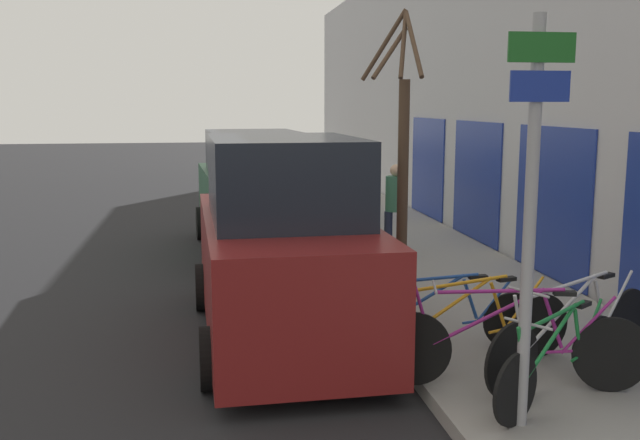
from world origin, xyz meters
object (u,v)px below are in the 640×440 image
Objects in this scene: bicycle_2 at (575,334)px; street_tree at (402,171)px; bicycle_1 at (512,346)px; pedestrian_far at (363,177)px; pedestrian_near at (395,203)px; bicycle_0 at (560,361)px; parked_car_0 at (283,250)px; signpost at (531,209)px; parked_car_1 at (253,196)px; bicycle_3 at (466,330)px; bicycle_4 at (442,319)px.

street_tree is at bearing -4.13° from bicycle_2.
bicycle_1 is 9.93m from pedestrian_far.
pedestrian_near is 0.93× the size of pedestrian_far.
street_tree is (-0.32, 2.71, 1.38)m from bicycle_1.
bicycle_1 is at bearing -83.20° from street_tree.
parked_car_0 is (-2.21, 2.50, 0.57)m from bicycle_0.
parked_car_1 is (-1.65, 8.21, -0.91)m from signpost.
signpost is 1.60m from bicycle_1.
bicycle_0 is 1.04m from bicycle_3.
pedestrian_near is (0.75, 6.76, -0.89)m from signpost.
signpost reaches higher than bicycle_1.
bicycle_0 is at bearing -155.44° from bicycle_4.
bicycle_4 is at bearing -9.36° from bicycle_0.
street_tree reaches higher than parked_car_0.
street_tree reaches higher than bicycle_2.
bicycle_0 is 1.03× the size of pedestrian_far.
signpost is 8.43m from parked_car_1.
pedestrian_near reaches higher than bicycle_4.
parked_car_1 is 2.73× the size of pedestrian_near.
bicycle_3 is 0.65× the size of street_tree.
bicycle_4 is 2.02m from parked_car_0.
street_tree reaches higher than bicycle_3.
parked_car_1 is at bearing -7.62° from bicycle_2.
parked_car_1 reaches higher than bicycle_2.
pedestrian_far is at bearing -27.94° from bicycle_2.
bicycle_1 is at bearing 72.38° from signpost.
parked_car_0 is at bearing 33.33° from bicycle_3.
parked_car_1 reaches higher than bicycle_4.
bicycle_0 is at bearing 102.29° from pedestrian_far.
parked_car_0 reaches higher than bicycle_0.
bicycle_3 is at bearing 98.68° from pedestrian_far.
bicycle_0 is at bearing -78.16° from street_tree.
parked_car_1 reaches higher than pedestrian_near.
bicycle_1 is at bearing 68.46° from pedestrian_near.
bicycle_2 is at bearing -127.47° from bicycle_4.
street_tree is at bearing 21.14° from bicycle_1.
signpost reaches higher than bicycle_4.
pedestrian_far is 0.45× the size of street_tree.
bicycle_3 is at bearing 65.53° from pedestrian_near.
bicycle_4 is at bearing -36.91° from parked_car_0.
parked_car_1 is (-2.65, 7.25, 0.49)m from bicycle_2.
bicycle_3 is 0.54× the size of parked_car_0.
bicycle_2 is 3.34m from parked_car_0.
parked_car_1 is at bearing 88.54° from parked_car_0.
street_tree reaches higher than signpost.
parked_car_0 is at bearing 26.12° from bicycle_2.
parked_car_0 is 4.55m from pedestrian_near.
signpost reaches higher than pedestrian_near.
bicycle_0 is 1.10× the size of pedestrian_near.
bicycle_3 is 9.40m from pedestrian_far.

